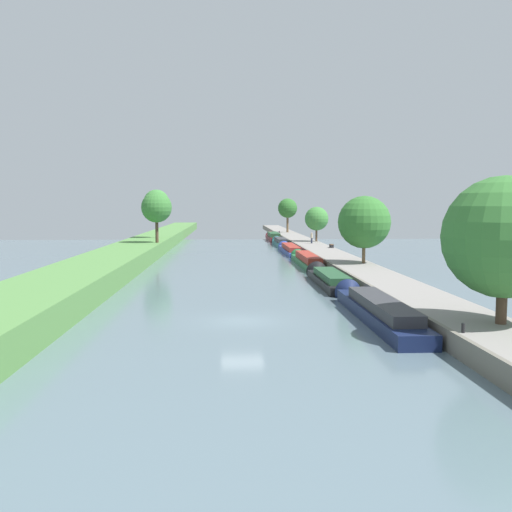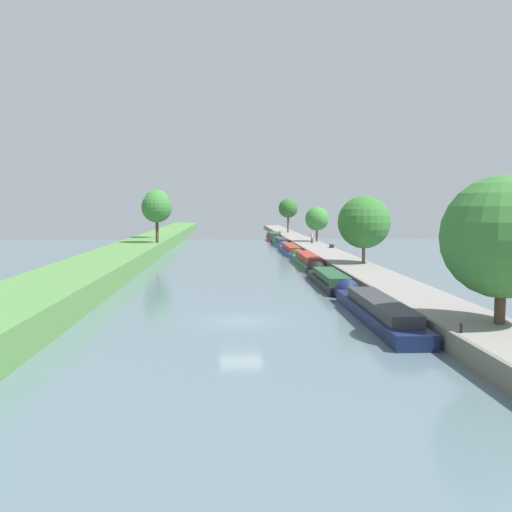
# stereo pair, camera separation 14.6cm
# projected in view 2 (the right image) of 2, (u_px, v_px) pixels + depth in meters

# --- Properties ---
(ground_plane) EXTENTS (160.00, 160.00, 0.00)m
(ground_plane) POSITION_uv_depth(u_px,v_px,m) (241.00, 321.00, 33.52)
(ground_plane) COLOR slate
(left_grassy_bank) EXTENTS (6.24, 260.00, 1.83)m
(left_grassy_bank) POSITION_uv_depth(u_px,v_px,m) (22.00, 308.00, 32.83)
(left_grassy_bank) COLOR #518442
(left_grassy_bank) RESTS_ON ground_plane
(right_towpath) EXTENTS (4.21, 260.00, 1.02)m
(right_towpath) POSITION_uv_depth(u_px,v_px,m) (436.00, 311.00, 34.03)
(right_towpath) COLOR gray
(right_towpath) RESTS_ON ground_plane
(stone_quay) EXTENTS (0.25, 260.00, 1.07)m
(stone_quay) POSITION_uv_depth(u_px,v_px,m) (399.00, 311.00, 33.93)
(stone_quay) COLOR #6B665B
(stone_quay) RESTS_ON ground_plane
(narrowboat_navy) EXTENTS (2.09, 15.85, 2.01)m
(narrowboat_navy) POSITION_uv_depth(u_px,v_px,m) (374.00, 309.00, 34.26)
(narrowboat_navy) COLOR #141E42
(narrowboat_navy) RESTS_ON ground_plane
(narrowboat_black) EXTENTS (2.15, 13.37, 2.04)m
(narrowboat_black) POSITION_uv_depth(u_px,v_px,m) (328.00, 278.00, 49.20)
(narrowboat_black) COLOR black
(narrowboat_black) RESTS_ON ground_plane
(narrowboat_green) EXTENTS (1.88, 16.55, 1.94)m
(narrowboat_green) POSITION_uv_depth(u_px,v_px,m) (306.00, 260.00, 64.68)
(narrowboat_green) COLOR #1E6033
(narrowboat_green) RESTS_ON ground_plane
(narrowboat_blue) EXTENTS (1.88, 16.92, 1.83)m
(narrowboat_blue) POSITION_uv_depth(u_px,v_px,m) (290.00, 249.00, 81.35)
(narrowboat_blue) COLOR #283D93
(narrowboat_blue) RESTS_ON ground_plane
(narrowboat_teal) EXTENTS (1.92, 13.29, 1.90)m
(narrowboat_teal) POSITION_uv_depth(u_px,v_px,m) (281.00, 242.00, 96.90)
(narrowboat_teal) COLOR #195B60
(narrowboat_teal) RESTS_ON ground_plane
(narrowboat_maroon) EXTENTS (2.19, 14.21, 2.19)m
(narrowboat_maroon) POSITION_uv_depth(u_px,v_px,m) (274.00, 237.00, 110.82)
(narrowboat_maroon) COLOR maroon
(narrowboat_maroon) RESTS_ON ground_plane
(tree_rightbank_near) EXTENTS (5.96, 5.96, 7.26)m
(tree_rightbank_near) POSITION_uv_depth(u_px,v_px,m) (503.00, 237.00, 27.46)
(tree_rightbank_near) COLOR #4C3828
(tree_rightbank_near) RESTS_ON right_towpath
(tree_rightbank_midnear) EXTENTS (5.24, 5.24, 6.73)m
(tree_rightbank_midnear) POSITION_uv_depth(u_px,v_px,m) (364.00, 222.00, 56.49)
(tree_rightbank_midnear) COLOR brown
(tree_rightbank_midnear) RESTS_ON right_towpath
(tree_rightbank_midfar) EXTENTS (3.78, 3.78, 5.52)m
(tree_rightbank_midfar) POSITION_uv_depth(u_px,v_px,m) (317.00, 219.00, 90.38)
(tree_rightbank_midfar) COLOR brown
(tree_rightbank_midfar) RESTS_ON right_towpath
(tree_rightbank_far) EXTENTS (4.11, 4.11, 7.19)m
(tree_rightbank_far) POSITION_uv_depth(u_px,v_px,m) (288.00, 208.00, 120.44)
(tree_rightbank_far) COLOR brown
(tree_rightbank_far) RESTS_ON right_towpath
(tree_leftbank_downstream) EXTENTS (4.05, 4.05, 6.72)m
(tree_leftbank_downstream) POSITION_uv_depth(u_px,v_px,m) (157.00, 208.00, 75.10)
(tree_leftbank_downstream) COLOR #4C3828
(tree_leftbank_downstream) RESTS_ON left_grassy_bank
(tree_leftbank_upstream) EXTENTS (3.90, 3.90, 7.34)m
(tree_leftbank_upstream) POSITION_uv_depth(u_px,v_px,m) (157.00, 203.00, 86.26)
(tree_leftbank_upstream) COLOR brown
(tree_leftbank_upstream) RESTS_ON left_grassy_bank
(person_walking) EXTENTS (0.34, 0.34, 1.66)m
(person_walking) POSITION_uv_depth(u_px,v_px,m) (312.00, 238.00, 85.94)
(person_walking) COLOR #282D42
(person_walking) RESTS_ON right_towpath
(mooring_bollard_near) EXTENTS (0.16, 0.16, 0.45)m
(mooring_bollard_near) POSITION_uv_depth(u_px,v_px,m) (461.00, 328.00, 25.86)
(mooring_bollard_near) COLOR black
(mooring_bollard_near) RESTS_ON right_towpath
(mooring_bollard_far) EXTENTS (0.16, 0.16, 0.45)m
(mooring_bollard_far) POSITION_uv_depth(u_px,v_px,m) (280.00, 232.00, 117.37)
(mooring_bollard_far) COLOR black
(mooring_bollard_far) RESTS_ON right_towpath
(park_bench) EXTENTS (0.44, 1.50, 0.47)m
(park_bench) POSITION_uv_depth(u_px,v_px,m) (332.00, 245.00, 77.38)
(park_bench) COLOR #333338
(park_bench) RESTS_ON right_towpath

